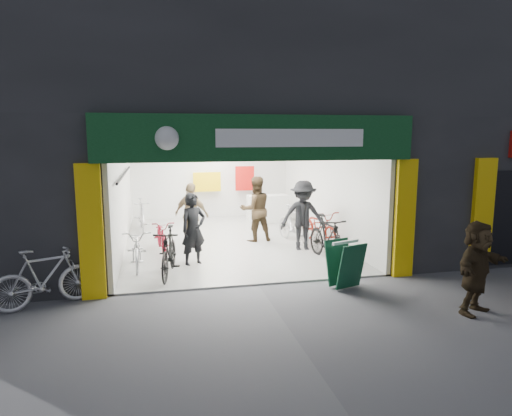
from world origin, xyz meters
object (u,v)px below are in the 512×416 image
object	(u,v)px
parked_bike	(45,278)
sandwich_board	(345,263)
bike_left_front	(138,248)
bike_right_front	(327,239)

from	to	relation	value
parked_bike	sandwich_board	world-z (taller)	parked_bike
parked_bike	sandwich_board	distance (m)	5.75
bike_left_front	sandwich_board	xyz separation A→B (m)	(4.19, -2.40, 0.05)
bike_right_front	sandwich_board	bearing A→B (deg)	-107.13
sandwich_board	bike_left_front	bearing A→B (deg)	132.67
bike_right_front	sandwich_board	distance (m)	1.96
parked_bike	bike_right_front	bearing A→B (deg)	-96.31
bike_left_front	parked_bike	xyz separation A→B (m)	(-1.55, -2.20, 0.08)
bike_left_front	parked_bike	distance (m)	2.69
bike_left_front	sandwich_board	bearing A→B (deg)	-31.40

